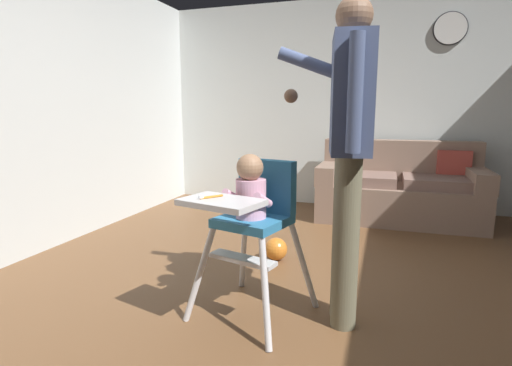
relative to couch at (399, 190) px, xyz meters
The scene contains 8 objects.
ground 2.51m from the couch, 103.35° to the right, with size 6.29×7.41×0.10m, color brown.
wall_far 1.21m from the couch, 137.85° to the left, with size 5.49×0.06×2.52m, color silver.
wall_left 3.75m from the couch, 144.32° to the right, with size 0.06×6.41×2.52m, color silver.
couch is the anchor object (origin of this frame).
high_chair 2.70m from the couch, 108.82° to the right, with size 0.73×0.82×0.96m.
adult_standing 2.57m from the couch, 98.27° to the right, with size 0.57×0.50×1.76m.
toy_ball 1.92m from the couch, 120.37° to the right, with size 0.18×0.18×0.18m, color orange.
wall_clock 1.87m from the couch, 47.19° to the left, with size 0.36×0.04×0.36m.
Camera 1 is at (0.41, -2.24, 1.19)m, focal length 28.32 mm.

